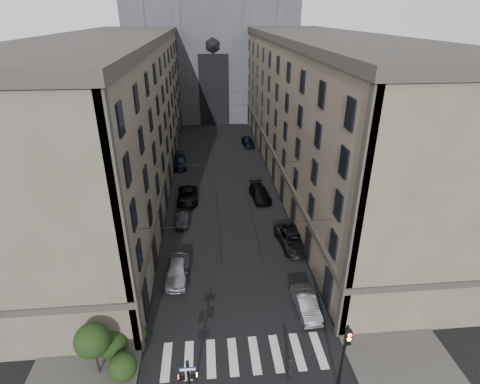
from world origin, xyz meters
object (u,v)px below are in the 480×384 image
object	(u,v)px
car_left_near	(177,271)
pedestrian_signal_left	(189,382)
gothic_tower	(211,30)
traffic_light_right	(344,352)
car_left_midfar	(188,196)
car_left_far	(179,162)
pedestrian	(290,369)
car_left_midnear	(182,218)
car_right_midfar	(260,194)
car_right_near	(306,304)
car_right_midnear	(292,240)
car_right_far	(248,142)

from	to	relation	value
car_left_near	pedestrian_signal_left	bearing A→B (deg)	-81.30
gothic_tower	traffic_light_right	world-z (taller)	gothic_tower
car_left_near	car_left_midfar	size ratio (longest dim) A/B	0.91
car_left_far	pedestrian	world-z (taller)	pedestrian
car_left_midfar	pedestrian	xyz separation A→B (m)	(7.31, -25.81, 0.14)
car_left_midnear	car_left_midfar	world-z (taller)	car_left_midfar
car_left_midnear	car_left_midfar	distance (m)	5.39
gothic_tower	car_right_midfar	size ratio (longest dim) A/B	11.19
gothic_tower	car_right_near	bearing A→B (deg)	-85.43
traffic_light_right	car_left_near	distance (m)	16.07
car_left_midfar	car_right_midnear	xyz separation A→B (m)	(10.76, -10.98, 0.03)
car_left_midnear	car_right_midnear	bearing A→B (deg)	-28.29
car_right_midnear	pedestrian	world-z (taller)	pedestrian
car_left_midnear	car_right_far	size ratio (longest dim) A/B	0.83
car_right_midnear	car_right_near	bearing A→B (deg)	-102.11
gothic_tower	car_right_far	xyz separation A→B (m)	(5.31, -25.65, -17.00)
car_left_near	car_right_midnear	size ratio (longest dim) A/B	0.87
pedestrian_signal_left	car_left_far	bearing A→B (deg)	93.91
car_right_far	traffic_light_right	bearing A→B (deg)	-92.81
car_right_near	car_right_midnear	world-z (taller)	car_right_midnear
car_right_midfar	car_right_far	bearing A→B (deg)	82.05
car_left_midfar	pedestrian	size ratio (longest dim) A/B	3.04
car_left_midfar	car_right_near	size ratio (longest dim) A/B	1.24
pedestrian_signal_left	car_left_midfar	bearing A→B (deg)	92.20
pedestrian_signal_left	pedestrian	distance (m)	6.60
gothic_tower	car_left_far	distance (m)	38.71
car_left_midnear	car_right_midfar	size ratio (longest dim) A/B	0.75
car_left_far	pedestrian	bearing A→B (deg)	-80.45
gothic_tower	car_left_midfar	xyz separation A→B (m)	(-4.56, -46.15, -17.07)
car_right_midnear	pedestrian	size ratio (longest dim) A/B	3.15
gothic_tower	car_left_midfar	bearing A→B (deg)	-95.65
car_left_midnear	car_right_midfar	distance (m)	10.76
car_right_midnear	car_right_far	world-z (taller)	car_right_far
car_left_midfar	car_right_near	xyz separation A→B (m)	(9.85, -19.98, -0.03)
traffic_light_right	car_left_near	size ratio (longest dim) A/B	1.09
car_left_midfar	traffic_light_right	bearing A→B (deg)	-69.15
traffic_light_right	car_right_midnear	world-z (taller)	traffic_light_right
pedestrian	car_right_midnear	bearing A→B (deg)	-13.40
car_left_near	car_right_midnear	bearing A→B (deg)	21.93
car_left_near	pedestrian	world-z (taller)	pedestrian
car_right_midnear	pedestrian	bearing A→B (deg)	-109.40
car_left_midfar	car_right_midfar	size ratio (longest dim) A/B	1.02
car_left_far	car_right_far	bearing A→B (deg)	32.85
car_right_midnear	car_right_far	distance (m)	31.50
car_left_far	car_right_midfar	world-z (taller)	car_left_far
car_left_midnear	car_right_near	bearing A→B (deg)	-56.56
car_left_near	pedestrian	xyz separation A→B (m)	(7.70, -10.78, 0.06)
car_right_midnear	car_left_far	bearing A→B (deg)	112.11
pedestrian_signal_left	car_left_near	world-z (taller)	pedestrian_signal_left
car_right_near	pedestrian	size ratio (longest dim) A/B	2.44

